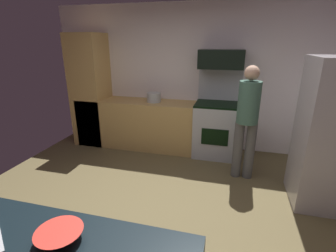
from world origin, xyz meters
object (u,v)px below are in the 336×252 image
at_px(microwave, 221,59).
at_px(mixing_bowl_large, 60,236).
at_px(oven_range, 216,127).
at_px(person_cook, 247,118).
at_px(stock_pot, 154,97).

xyz_separation_m(microwave, mixing_bowl_large, (-0.64, -3.40, -0.74)).
bearing_deg(mixing_bowl_large, microwave, 79.31).
distance_m(oven_range, person_cook, 0.94).
bearing_deg(microwave, stock_pot, -176.05).
distance_m(person_cook, mixing_bowl_large, 2.82).
relative_size(oven_range, stock_pot, 5.89).
xyz_separation_m(microwave, person_cook, (0.45, -0.80, -0.74)).
bearing_deg(stock_pot, mixing_bowl_large, -81.16).
bearing_deg(stock_pot, oven_range, -0.28).
bearing_deg(person_cook, stock_pot, 156.04).
xyz_separation_m(oven_range, microwave, (-0.00, 0.09, 1.16)).
distance_m(microwave, mixing_bowl_large, 3.54).
bearing_deg(oven_range, stock_pot, 179.72).
bearing_deg(mixing_bowl_large, person_cook, 67.16).
bearing_deg(stock_pot, microwave, 3.95).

